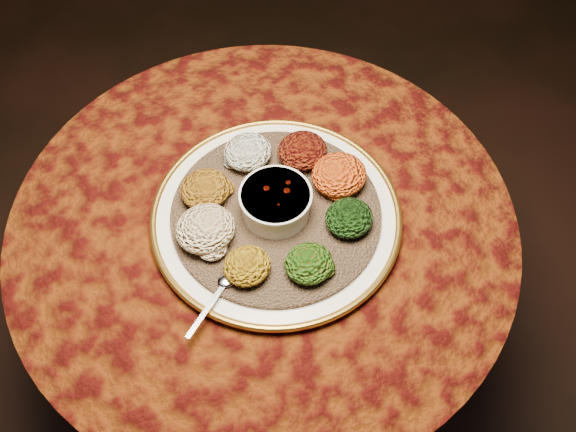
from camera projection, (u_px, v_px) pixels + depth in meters
table at (265, 266)px, 1.36m from camera, size 0.96×0.96×0.73m
platter at (276, 216)px, 1.20m from camera, size 0.57×0.57×0.02m
injera at (276, 213)px, 1.19m from camera, size 0.39×0.39×0.01m
stew_bowl at (276, 202)px, 1.16m from camera, size 0.13×0.13×0.06m
spoon at (224, 284)px, 1.09m from camera, size 0.14×0.07×0.01m
portion_ayib at (248, 152)px, 1.23m from camera, size 0.09×0.09×0.05m
portion_kitfo at (302, 151)px, 1.23m from camera, size 0.10×0.09×0.05m
portion_tikil at (339, 175)px, 1.20m from camera, size 0.11×0.10×0.05m
portion_gomen at (349, 218)px, 1.15m from camera, size 0.09×0.08×0.04m
portion_mixveg at (309, 263)px, 1.10m from camera, size 0.09×0.08×0.04m
portion_kik at (247, 266)px, 1.10m from camera, size 0.08×0.08×0.04m
portion_timatim at (206, 229)px, 1.13m from camera, size 0.11×0.10×0.05m
portion_shiro at (205, 189)px, 1.18m from camera, size 0.09×0.09×0.05m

